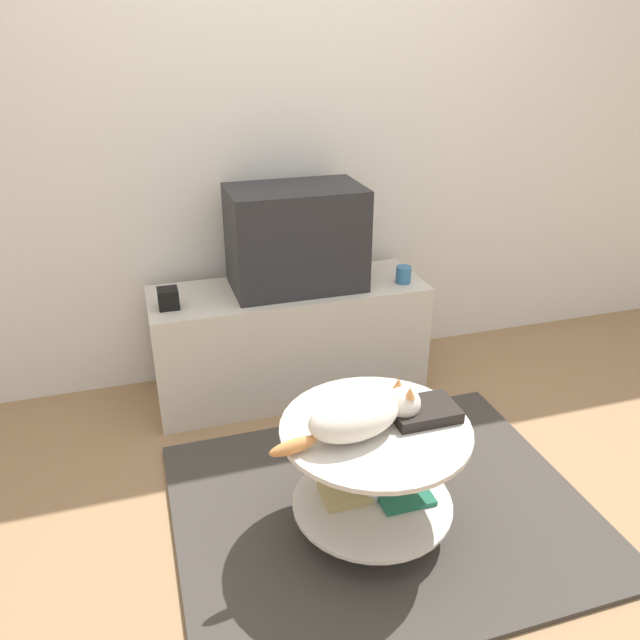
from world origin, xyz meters
name	(u,v)px	position (x,y,z in m)	size (l,w,h in m)	color
ground_plane	(381,511)	(0.00, 0.00, 0.00)	(12.00, 12.00, 0.00)	#93704C
wall_back	(290,110)	(0.00, 1.25, 1.30)	(8.00, 0.05, 2.60)	silver
rug	(382,509)	(0.00, 0.00, 0.01)	(1.52, 1.23, 0.02)	#3D3833
tv_stand	(289,340)	(-0.11, 0.95, 0.27)	(1.29, 0.44, 0.55)	beige
tv	(296,238)	(-0.06, 0.96, 0.78)	(0.60, 0.37, 0.47)	#232326
speaker	(168,298)	(-0.66, 0.88, 0.59)	(0.09, 0.09, 0.09)	black
mug	(403,275)	(0.43, 0.85, 0.59)	(0.07, 0.07, 0.08)	teal
coffee_table	(373,465)	(-0.07, -0.07, 0.29)	(0.64, 0.64, 0.43)	#B2B2B7
dvd_box	(423,411)	(0.10, -0.07, 0.47)	(0.23, 0.16, 0.04)	black
cat	(361,415)	(-0.13, -0.09, 0.52)	(0.55, 0.25, 0.14)	silver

